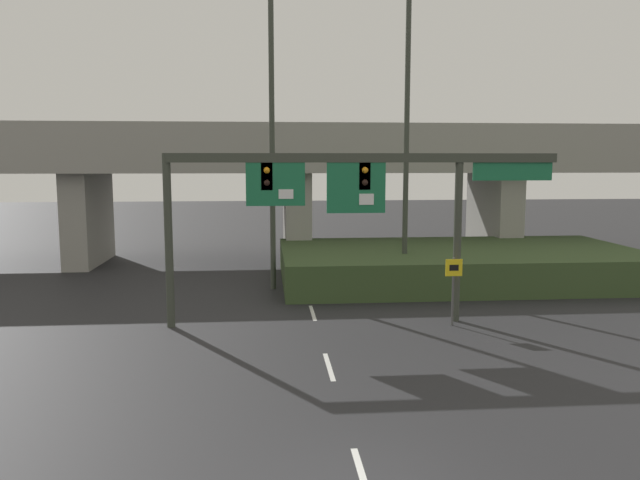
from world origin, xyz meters
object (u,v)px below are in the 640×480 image
object	(u,v)px
signal_gantry	(346,188)
speed_limit_sign	(453,281)
highway_light_pole_near	(272,126)
highway_light_pole_far	(407,117)
parked_sedan_near_right	(477,277)

from	to	relation	value
signal_gantry	speed_limit_sign	distance (m)	5.00
highway_light_pole_near	highway_light_pole_far	xyz separation A→B (m)	(6.05, 0.01, 0.44)
highway_light_pole_far	parked_sedan_near_right	world-z (taller)	highway_light_pole_far
signal_gantry	highway_light_pole_near	size ratio (longest dim) A/B	1.00
signal_gantry	parked_sedan_near_right	world-z (taller)	signal_gantry
highway_light_pole_near	parked_sedan_near_right	bearing A→B (deg)	-8.30
signal_gantry	parked_sedan_near_right	distance (m)	9.24
speed_limit_sign	highway_light_pole_near	xyz separation A→B (m)	(-6.25, 6.91, 5.71)
signal_gantry	highway_light_pole_far	bearing A→B (deg)	60.58
highway_light_pole_far	parked_sedan_near_right	bearing A→B (deg)	-23.88
speed_limit_sign	parked_sedan_near_right	world-z (taller)	speed_limit_sign
highway_light_pole_near	parked_sedan_near_right	distance (m)	11.32
highway_light_pole_far	parked_sedan_near_right	size ratio (longest dim) A/B	3.21
speed_limit_sign	signal_gantry	bearing A→B (deg)	170.63
highway_light_pole_near	signal_gantry	bearing A→B (deg)	-68.35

